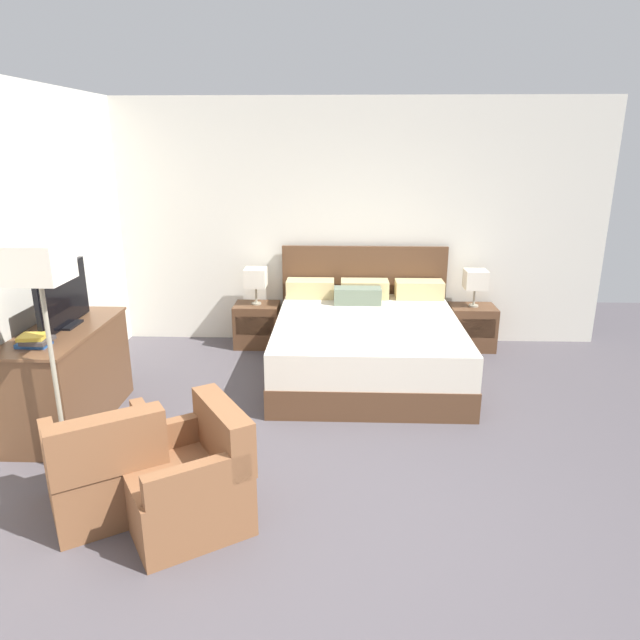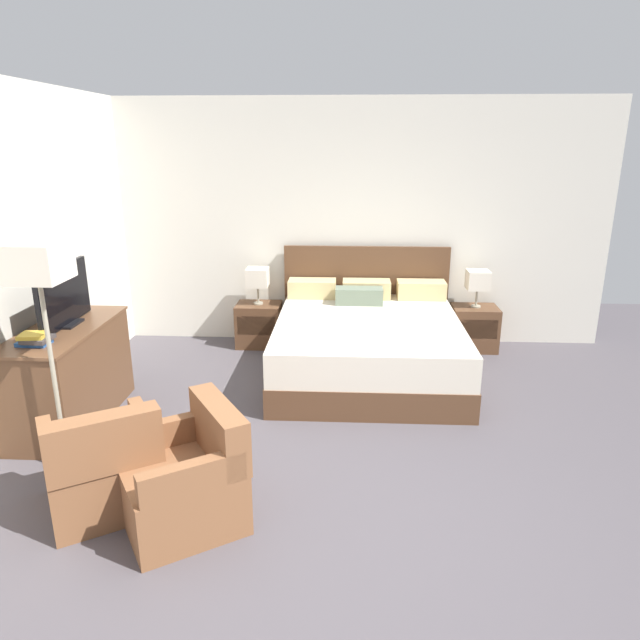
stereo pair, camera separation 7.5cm
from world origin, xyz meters
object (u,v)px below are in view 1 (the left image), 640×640
Objects in this scene: nightstand_right at (472,327)px; table_lamp_right at (476,280)px; book_red_cover at (34,344)px; floor_lamp at (40,279)px; book_blue_cover at (38,341)px; nightstand_left at (257,325)px; tv at (63,298)px; armchair_by_window at (106,470)px; table_lamp_left at (256,278)px; book_small_top at (33,337)px; dresser at (69,375)px; bed at (367,343)px; armchair_companion at (191,482)px.

nightstand_right is 0.57m from table_lamp_right.
floor_lamp reaches higher than book_red_cover.
book_blue_cover is at bearing 128.46° from floor_lamp.
tv reaches higher than nightstand_left.
nightstand_right is 4.40m from armchair_by_window.
tv is (-1.31, -1.91, 0.83)m from nightstand_left.
tv reaches higher than table_lamp_left.
floor_lamp is (-0.48, 0.42, 1.16)m from armchair_by_window.
table_lamp_right is 4.53m from book_small_top.
dresser is (-3.82, -1.99, 0.18)m from nightstand_right.
table_lamp_right is (0.00, 0.00, 0.57)m from nightstand_right.
book_red_cover is at bearing -118.92° from nightstand_left.
bed is at bearing 41.29° from floor_lamp.
nightstand_right is at bearing 46.41° from armchair_by_window.
book_blue_cover is (-3.80, -2.41, 0.07)m from table_lamp_right.
floor_lamp reaches higher than book_blue_cover.
armchair_companion is at bearing -33.45° from book_blue_cover.
bed is 2.83m from dresser.
armchair_by_window is 1.32m from floor_lamp.
book_blue_cover is (-3.80, -2.40, 0.63)m from nightstand_right.
nightstand_right is 1.21× the size of table_lamp_left.
nightstand_right is 4.58m from book_small_top.
table_lamp_left is 3.02m from floor_lamp.
floor_lamp reaches higher than dresser.
book_blue_cover is 0.21× the size of armchair_by_window.
book_small_top is at bearing 135.58° from armchair_by_window.
dresser is at bearing -123.30° from nightstand_left.
tv is at bearing -124.37° from table_lamp_left.
nightstand_right is at bearing 26.58° from tv.
table_lamp_right reaches higher than nightstand_right.
dresser is at bearing -123.28° from table_lamp_left.
book_red_cover is (-1.33, -2.41, 0.04)m from table_lamp_left.
book_small_top is 0.20× the size of armchair_by_window.
dresser is (-1.31, -1.99, -0.39)m from table_lamp_left.
book_small_top is (-0.02, -0.41, 0.48)m from dresser.
armchair_by_window is at bearing 169.53° from armchair_companion.
floor_lamp reaches higher than bed.
bed is at bearing 32.01° from book_small_top.
book_small_top is at bearing 180.00° from book_blue_cover.
tv is at bearing 134.52° from armchair_companion.
table_lamp_left is 0.51× the size of tv.
dresser is 1.89m from armchair_companion.
nightstand_right is at bearing 27.56° from dresser.
table_lamp_left is at bearing 70.13° from floor_lamp.
book_blue_cover is at bearing -87.89° from dresser.
bed is 2.27× the size of armchair_by_window.
book_blue_cover is (0.01, -0.49, -0.20)m from tv.
table_lamp_right is at bearing 53.37° from armchair_companion.
table_lamp_right and book_small_top have the same top height.
bed is 1.56m from table_lamp_left.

